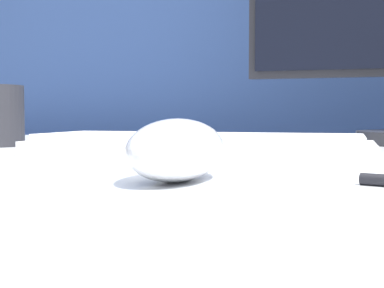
% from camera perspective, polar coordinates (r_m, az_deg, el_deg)
% --- Properties ---
extents(partition_panel, '(5.00, 0.03, 1.21)m').
position_cam_1_polar(partition_panel, '(1.18, 9.64, -4.74)').
color(partition_panel, navy).
rests_on(partition_panel, ground_plane).
extents(computer_mouse_near, '(0.06, 0.11, 0.04)m').
position_cam_1_polar(computer_mouse_near, '(0.37, -1.56, -0.62)').
color(computer_mouse_near, silver).
rests_on(computer_mouse_near, desk).
extents(keyboard, '(0.38, 0.15, 0.02)m').
position_cam_1_polar(keyboard, '(0.60, 0.75, -0.09)').
color(keyboard, silver).
rests_on(keyboard, desk).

